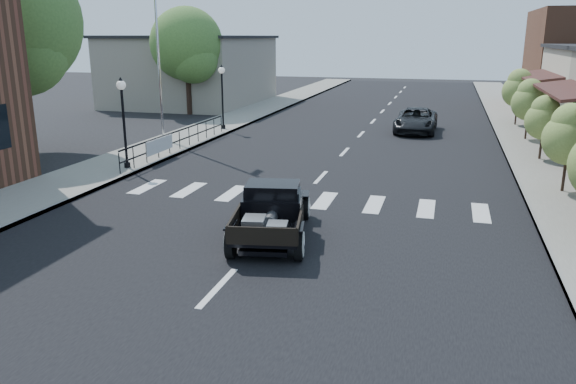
# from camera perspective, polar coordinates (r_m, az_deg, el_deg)

# --- Properties ---
(ground) EXTENTS (120.00, 120.00, 0.00)m
(ground) POSITION_cam_1_polar(r_m,az_deg,el_deg) (14.70, -2.62, -4.96)
(ground) COLOR black
(ground) RESTS_ON ground
(road) EXTENTS (14.00, 80.00, 0.02)m
(road) POSITION_cam_1_polar(r_m,az_deg,el_deg) (28.86, 6.82, 5.18)
(road) COLOR black
(road) RESTS_ON ground
(road_markings) EXTENTS (12.00, 60.00, 0.06)m
(road_markings) POSITION_cam_1_polar(r_m,az_deg,el_deg) (24.03, 4.91, 3.12)
(road_markings) COLOR silver
(road_markings) RESTS_ON ground
(sidewalk_left) EXTENTS (3.00, 80.00, 0.15)m
(sidewalk_left) POSITION_cam_1_polar(r_m,az_deg,el_deg) (31.29, -8.81, 6.03)
(sidewalk_left) COLOR gray
(sidewalk_left) RESTS_ON ground
(sidewalk_right) EXTENTS (3.00, 80.00, 0.15)m
(sidewalk_right) POSITION_cam_1_polar(r_m,az_deg,el_deg) (28.80, 23.80, 4.08)
(sidewalk_right) COLOR #99968B
(sidewalk_right) RESTS_ON ground
(low_building_left) EXTENTS (10.00, 12.00, 5.00)m
(low_building_left) POSITION_cam_1_polar(r_m,az_deg,el_deg) (45.48, -9.68, 11.99)
(low_building_left) COLOR #A09786
(low_building_left) RESTS_ON ground
(railing) EXTENTS (0.08, 10.00, 1.00)m
(railing) POSITION_cam_1_polar(r_m,az_deg,el_deg) (26.24, -10.97, 5.39)
(railing) COLOR black
(railing) RESTS_ON sidewalk_left
(banner) EXTENTS (0.04, 2.20, 0.60)m
(banner) POSITION_cam_1_polar(r_m,az_deg,el_deg) (24.50, -12.86, 4.10)
(banner) COLOR silver
(banner) RESTS_ON sidewalk_left
(lamp_post_b) EXTENTS (0.36, 0.36, 3.51)m
(lamp_post_b) POSITION_cam_1_polar(r_m,az_deg,el_deg) (22.74, -16.32, 6.73)
(lamp_post_b) COLOR black
(lamp_post_b) RESTS_ON sidewalk_left
(lamp_post_c) EXTENTS (0.36, 0.36, 3.51)m
(lamp_post_c) POSITION_cam_1_polar(r_m,az_deg,el_deg) (31.60, -6.68, 9.55)
(lamp_post_c) COLOR black
(lamp_post_c) RESTS_ON sidewalk_left
(flagpole) EXTENTS (0.12, 0.12, 11.37)m
(flagpole) POSITION_cam_1_polar(r_m,az_deg,el_deg) (28.51, -13.23, 16.54)
(flagpole) COLOR silver
(flagpole) RESTS_ON sidewalk_left
(big_tree_near) EXTENTS (5.96, 5.96, 8.76)m
(big_tree_near) POSITION_cam_1_polar(r_m,az_deg,el_deg) (27.97, -25.98, 12.45)
(big_tree_near) COLOR #466F2F
(big_tree_near) RESTS_ON ground
(big_tree_far) EXTENTS (4.82, 4.82, 7.07)m
(big_tree_far) POSITION_cam_1_polar(r_m,az_deg,el_deg) (38.94, -10.18, 12.94)
(big_tree_far) COLOR #466F2F
(big_tree_far) RESTS_ON ground
(small_tree_b) EXTENTS (1.69, 1.69, 2.82)m
(small_tree_b) POSITION_cam_1_polar(r_m,az_deg,el_deg) (20.62, 26.53, 3.89)
(small_tree_b) COLOR olive
(small_tree_b) RESTS_ON sidewalk_right
(small_tree_c) EXTENTS (1.54, 1.54, 2.57)m
(small_tree_c) POSITION_cam_1_polar(r_m,az_deg,el_deg) (25.79, 24.48, 5.88)
(small_tree_c) COLOR olive
(small_tree_c) RESTS_ON sidewalk_right
(small_tree_d) EXTENTS (1.73, 1.73, 2.88)m
(small_tree_d) POSITION_cam_1_polar(r_m,az_deg,el_deg) (30.67, 23.23, 7.64)
(small_tree_d) COLOR olive
(small_tree_d) RESTS_ON sidewalk_right
(small_tree_e) EXTENTS (1.86, 1.86, 3.10)m
(small_tree_e) POSITION_cam_1_polar(r_m,az_deg,el_deg) (35.55, 22.32, 8.84)
(small_tree_e) COLOR olive
(small_tree_e) RESTS_ON sidewalk_right
(hotrod_pickup) EXTENTS (2.74, 4.56, 1.48)m
(hotrod_pickup) POSITION_cam_1_polar(r_m,az_deg,el_deg) (14.66, -1.64, -1.95)
(hotrod_pickup) COLOR black
(hotrod_pickup) RESTS_ON ground
(second_car) EXTENTS (2.23, 4.73, 1.31)m
(second_car) POSITION_cam_1_polar(r_m,az_deg,el_deg) (32.04, 12.87, 7.09)
(second_car) COLOR black
(second_car) RESTS_ON ground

